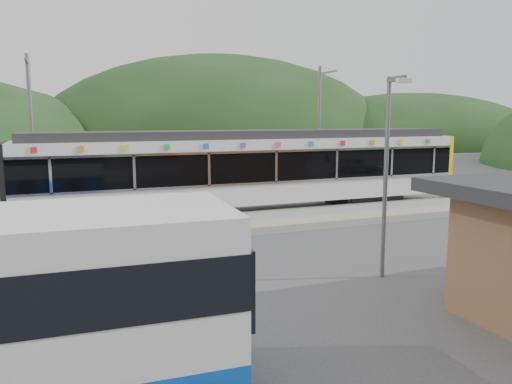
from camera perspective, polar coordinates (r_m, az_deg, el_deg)
name	(u,v)px	position (r m, az deg, el deg)	size (l,w,h in m)	color
ground	(257,248)	(16.76, 0.13, -6.47)	(120.00, 120.00, 0.00)	#4C4C4F
hills	(336,209)	(24.10, 9.15, -1.93)	(146.00, 149.00, 26.00)	#1E3D19
platform	(226,224)	(19.74, -3.44, -3.72)	(26.00, 3.20, 0.30)	#9E9E99
yellow_line	(237,227)	(18.50, -2.18, -4.06)	(26.00, 0.10, 0.01)	yellow
train	(253,168)	(22.69, -0.34, 2.80)	(20.44, 3.01, 3.74)	black
catenary_mast_west	(32,133)	(23.61, -24.23, 6.13)	(0.18, 1.80, 7.00)	slate
catenary_mast_east	(319,130)	(26.95, 7.24, 7.02)	(0.18, 1.80, 7.00)	slate
lamp_post	(389,160)	(13.60, 14.96, 3.57)	(0.38, 0.99, 5.39)	slate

